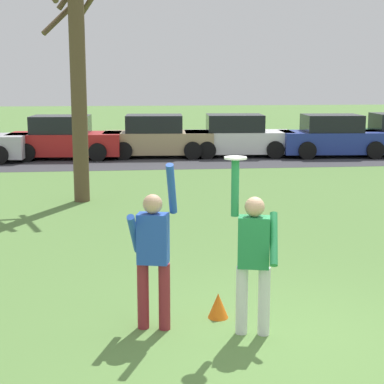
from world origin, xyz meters
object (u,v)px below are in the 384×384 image
object	(u,v)px
person_catcher	(254,254)
parked_car_tan	(157,138)
person_defender	(153,250)
frisbee_disc	(235,158)
parked_car_white	(237,137)
parked_car_red	(64,139)
field_cone_orange	(218,305)
bare_tree_tall	(77,70)
parked_car_blue	(334,137)

from	to	relation	value
person_catcher	parked_car_tan	xyz separation A→B (m)	(-0.17, 16.73, -0.25)
person_defender	frisbee_disc	bearing A→B (deg)	0.00
frisbee_disc	parked_car_tan	xyz separation A→B (m)	(0.04, 16.67, -1.37)
parked_car_tan	parked_car_white	world-z (taller)	same
person_catcher	parked_car_red	xyz separation A→B (m)	(-3.64, 16.61, -0.25)
person_catcher	person_defender	world-z (taller)	person_catcher
parked_car_tan	field_cone_orange	bearing A→B (deg)	-86.87
person_defender	bare_tree_tall	bearing A→B (deg)	113.70
frisbee_disc	parked_car_red	xyz separation A→B (m)	(-3.42, 16.56, -1.37)
frisbee_disc	parked_car_blue	bearing A→B (deg)	67.12
person_defender	parked_car_tan	world-z (taller)	person_defender
parked_car_tan	parked_car_blue	size ratio (longest dim) A/B	1.00
parked_car_blue	parked_car_tan	bearing A→B (deg)	178.40
person_defender	parked_car_blue	distance (m)	17.60
parked_car_tan	parked_car_white	xyz separation A→B (m)	(3.07, -0.12, 0.00)
person_defender	parked_car_blue	bearing A→B (deg)	78.12
person_defender	parked_car_red	xyz separation A→B (m)	(-2.49, 16.33, -0.25)
person_defender	parked_car_red	bearing A→B (deg)	112.75
bare_tree_tall	field_cone_orange	distance (m)	8.64
parked_car_blue	field_cone_orange	size ratio (longest dim) A/B	13.15
person_catcher	bare_tree_tall	xyz separation A→B (m)	(-2.51, 8.34, 2.17)
person_catcher	bare_tree_tall	size ratio (longest dim) A/B	0.34
parked_car_tan	parked_car_blue	distance (m)	6.76
parked_car_red	person_defender	bearing A→B (deg)	-77.65
parked_car_red	frisbee_disc	bearing A→B (deg)	-74.66
parked_car_red	parked_car_white	bearing A→B (deg)	3.63
parked_car_white	field_cone_orange	size ratio (longest dim) A/B	13.15
person_defender	parked_car_white	world-z (taller)	person_defender
frisbee_disc	field_cone_orange	distance (m)	1.99
frisbee_disc	parked_car_tan	world-z (taller)	frisbee_disc
person_catcher	parked_car_blue	size ratio (longest dim) A/B	0.49
person_defender	bare_tree_tall	world-z (taller)	bare_tree_tall
person_catcher	parked_car_red	size ratio (longest dim) A/B	0.49
frisbee_disc	parked_car_blue	xyz separation A→B (m)	(6.77, 16.05, -1.37)
parked_car_tan	field_cone_orange	world-z (taller)	parked_car_tan
parked_car_red	person_catcher	bearing A→B (deg)	-73.98
person_defender	bare_tree_tall	xyz separation A→B (m)	(-1.37, 8.06, 2.17)
parked_car_red	parked_car_blue	distance (m)	10.21
person_catcher	person_defender	distance (m)	1.18
bare_tree_tall	field_cone_orange	xyz separation A→B (m)	(2.19, -7.80, -2.99)
frisbee_disc	parked_car_white	distance (m)	16.90
frisbee_disc	parked_car_red	world-z (taller)	frisbee_disc
parked_car_tan	parked_car_blue	bearing A→B (deg)	-1.60
person_defender	parked_car_white	bearing A→B (deg)	90.15
frisbee_disc	parked_car_white	bearing A→B (deg)	79.33
person_defender	frisbee_disc	distance (m)	1.47
frisbee_disc	field_cone_orange	size ratio (longest dim) A/B	0.81
person_catcher	parked_car_red	distance (m)	17.01
parked_car_white	field_cone_orange	world-z (taller)	parked_car_white
field_cone_orange	bare_tree_tall	bearing A→B (deg)	105.65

